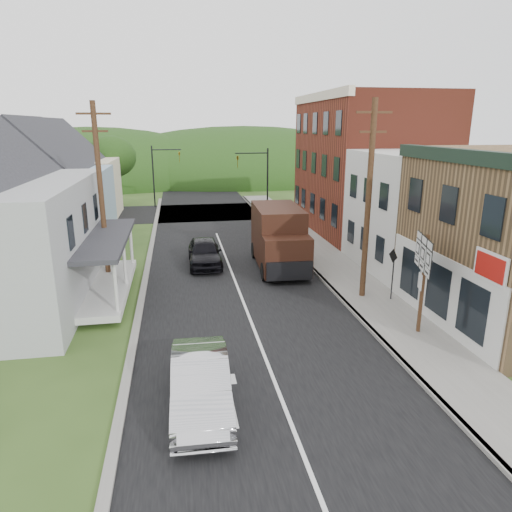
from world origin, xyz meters
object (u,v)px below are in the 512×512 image
silver_sedan (201,384)px  delivery_van (279,238)px  warning_sign (393,267)px  route_sign_cluster (423,270)px  dark_sedan (205,252)px

silver_sedan → delivery_van: (5.14, 12.80, 0.98)m
warning_sign → route_sign_cluster: bearing=-106.5°
delivery_van → route_sign_cluster: 10.06m
route_sign_cluster → warning_sign: 3.56m
route_sign_cluster → warning_sign: (0.54, 3.38, -0.97)m
silver_sedan → warning_sign: size_ratio=1.94×
dark_sedan → delivery_van: size_ratio=0.73×
silver_sedan → delivery_van: bearing=69.4°
silver_sedan → route_sign_cluster: 9.37m
dark_sedan → warning_sign: (8.07, -7.23, 0.91)m
route_sign_cluster → warning_sign: bearing=96.8°
route_sign_cluster → silver_sedan: bearing=-142.6°
dark_sedan → warning_sign: 10.88m
delivery_van → silver_sedan: bearing=-109.2°
silver_sedan → warning_sign: (9.07, 6.75, 0.92)m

